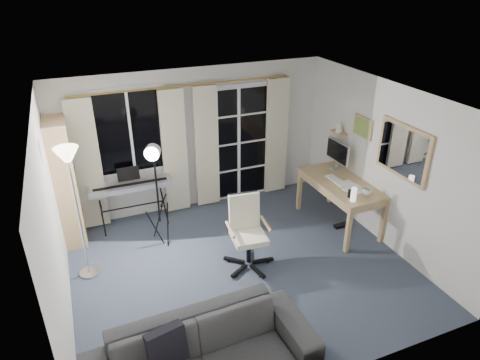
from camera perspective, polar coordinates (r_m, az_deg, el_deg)
name	(u,v)px	position (r m, az deg, el deg)	size (l,w,h in m)	color
floor	(242,268)	(6.13, 0.20, -11.67)	(4.50, 4.00, 0.02)	#394153
window	(130,132)	(6.86, -14.43, 6.26)	(1.20, 0.08, 1.40)	white
french_door	(238,144)	(7.46, -0.27, 4.85)	(1.32, 0.09, 2.11)	white
curtains	(190,149)	(7.09, -6.67, 4.06)	(3.60, 0.07, 2.13)	gold
bookshelf	(64,183)	(6.85, -22.44, -0.38)	(0.33, 0.90, 1.93)	tan
torchiere_lamp	(71,175)	(5.62, -21.63, 0.58)	(0.39, 0.39, 1.87)	#B2B2B7
keyboard_piano	(131,187)	(6.91, -14.38, -0.88)	(1.27, 0.62, 0.92)	black
studio_light	(154,164)	(6.05, -11.43, 2.05)	(0.38, 0.38, 1.66)	black
office_chair	(246,225)	(5.90, 0.83, -6.00)	(0.70, 0.71, 1.03)	black
desk	(341,187)	(6.90, 13.29, -0.95)	(0.76, 1.46, 0.78)	tan
monitor	(338,152)	(7.17, 12.89, 3.62)	(0.19, 0.56, 0.49)	silver
desk_clutter	(346,199)	(6.74, 13.91, -2.44)	(0.45, 0.88, 0.98)	white
mug	(367,191)	(6.54, 16.61, -1.42)	(0.13, 0.10, 0.13)	silver
wall_mirror	(403,151)	(6.20, 20.93, 3.59)	(0.04, 0.94, 0.74)	tan
framed_print	(363,127)	(6.81, 16.08, 6.80)	(0.03, 0.42, 0.32)	tan
wall_shelf	(339,129)	(7.21, 13.07, 6.61)	(0.16, 0.30, 0.18)	tan
sofa	(202,350)	(4.50, -5.04, -21.61)	(2.29, 0.73, 0.89)	#29292B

